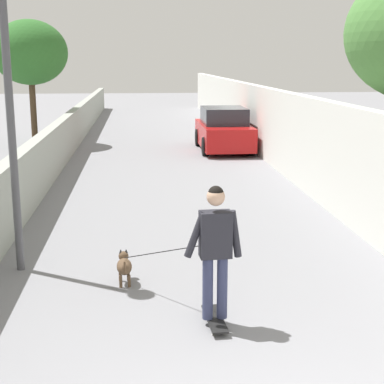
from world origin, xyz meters
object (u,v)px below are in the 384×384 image
Objects in this scene: lamp_post at (7,70)px; skateboard at (215,319)px; person_skateboarder at (215,242)px; dog at (125,265)px; tree_left_mid at (30,53)px; car_near at (224,131)px.

skateboard is (-2.19, -2.77, -2.99)m from lamp_post.
lamp_post is at bearing 51.64° from person_skateboarder.
person_skateboarder reaches higher than dog.
tree_left_mid reaches higher than skateboard.
skateboard is 1.86m from dog.
lamp_post is at bearing 157.39° from car_near.
skateboard is 14.20m from car_near.
tree_left_mid is 17.02m from person_skateboarder.
tree_left_mid reaches higher than dog.
car_near reaches higher than dog.
person_skateboarder is at bearing -142.17° from dog.
car_near is at bearing -22.61° from lamp_post.
lamp_post is 4.06m from person_skateboarder.
tree_left_mid reaches higher than lamp_post.
car_near is at bearing -14.67° from dog.
car_near is at bearing -106.65° from tree_left_mid.
person_skateboarder is at bearing -128.36° from lamp_post.
person_skateboarder is 2.01m from dog.
tree_left_mid is at bearing 16.85° from person_skateboarder.
dog is at bearing 37.83° from person_skateboarder.
dog is 12.99m from car_near.
car_near is at bearing -8.73° from skateboard.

